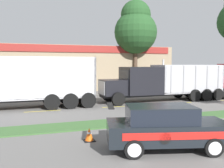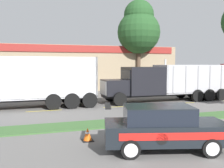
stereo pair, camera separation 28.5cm
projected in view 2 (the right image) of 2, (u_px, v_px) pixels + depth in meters
name	position (u px, v px, depth m)	size (l,w,h in m)	color
grass_verge	(130.00, 122.00, 13.61)	(120.00, 1.79, 0.06)	#3D6633
centre_line_3	(44.00, 111.00, 16.94)	(2.40, 0.14, 0.01)	yellow
centre_line_4	(119.00, 107.00, 18.60)	(2.40, 0.14, 0.01)	yellow
centre_line_5	(182.00, 103.00, 20.26)	(2.40, 0.14, 0.01)	yellow
dump_truck_lead	(155.00, 84.00, 21.09)	(10.98, 2.75, 3.58)	black
rally_car	(163.00, 127.00, 9.14)	(4.73, 2.84, 1.69)	black
traffic_cone	(88.00, 134.00, 10.31)	(0.46, 0.46, 0.55)	black
store_building_backdrop	(75.00, 68.00, 34.36)	(24.19, 12.10, 5.36)	#9E896B
tree_behind_left	(139.00, 28.00, 30.14)	(5.17, 5.17, 10.89)	brown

